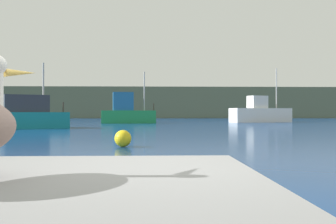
# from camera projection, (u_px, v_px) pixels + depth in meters

# --- Properties ---
(hillside_backdrop) EXTENTS (140.00, 17.39, 5.56)m
(hillside_backdrop) POSITION_uv_depth(u_px,v_px,m) (154.00, 103.00, 75.46)
(hillside_backdrop) COLOR #5B664C
(hillside_backdrop) RESTS_ON ground
(fishing_boat_white) EXTENTS (6.87, 3.71, 5.81)m
(fishing_boat_white) POSITION_uv_depth(u_px,v_px,m) (260.00, 113.00, 40.66)
(fishing_boat_white) COLOR white
(fishing_boat_white) RESTS_ON ground
(fishing_boat_green) EXTENTS (5.37, 2.41, 5.03)m
(fishing_boat_green) POSITION_uv_depth(u_px,v_px,m) (127.00, 112.00, 36.94)
(fishing_boat_green) COLOR #1E8C4C
(fishing_boat_green) RESTS_ON ground
(fishing_boat_teal) EXTENTS (7.80, 5.57, 4.46)m
(fishing_boat_teal) POSITION_uv_depth(u_px,v_px,m) (12.00, 116.00, 25.07)
(fishing_boat_teal) COLOR teal
(fishing_boat_teal) RESTS_ON ground
(mooring_buoy) EXTENTS (0.53, 0.53, 0.53)m
(mooring_buoy) POSITION_uv_depth(u_px,v_px,m) (123.00, 139.00, 11.89)
(mooring_buoy) COLOR yellow
(mooring_buoy) RESTS_ON ground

